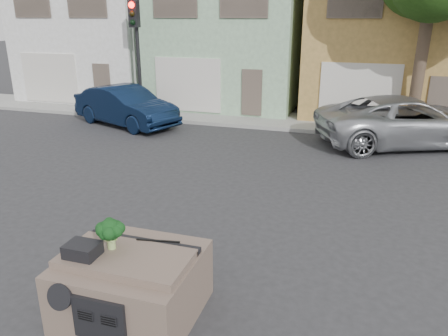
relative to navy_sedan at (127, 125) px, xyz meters
The scene contains 13 objects.
ground_plane 10.25m from the navy_sedan, 51.41° to the right, with size 120.00×120.00×0.00m, color #303033.
sidewalk 6.86m from the navy_sedan, 21.29° to the left, with size 40.00×3.00×0.15m, color gray.
townhouse_white 8.81m from the navy_sedan, 125.37° to the left, with size 7.20×8.20×7.55m, color white.
townhouse_mint 8.05m from the navy_sedan, 65.98° to the left, with size 7.20×8.20×7.55m, color #95BD96.
townhouse_tan 12.82m from the navy_sedan, 31.99° to the left, with size 7.20×8.20×7.55m, color #AF8745.
navy_sedan is the anchor object (origin of this frame).
silver_pickup 11.09m from the navy_sedan, ahead, with size 2.92×6.32×1.76m, color #ACAEB3.
traffic_signal 2.96m from the navy_sedan, 94.15° to the left, with size 0.40×0.40×5.10m, color black.
tree_near 12.29m from the navy_sedan, ahead, with size 4.40×4.00×8.50m, color #1E3E11.
car_dashboard 12.74m from the navy_sedan, 59.86° to the right, with size 2.00×1.80×1.12m, color brown.
instrument_hump 12.82m from the navy_sedan, 62.90° to the right, with size 0.48×0.38×0.20m, color black.
wiper_arm 12.60m from the navy_sedan, 57.88° to the right, with size 0.70×0.03×0.02m, color black.
broccoli 12.68m from the navy_sedan, 61.09° to the right, with size 0.41×0.41×0.50m, color black.
Camera 1 is at (3.10, -8.07, 4.47)m, focal length 35.00 mm.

